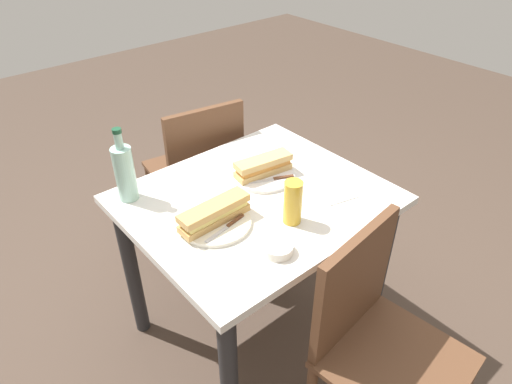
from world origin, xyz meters
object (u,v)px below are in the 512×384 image
Objects in this scene: knife_near at (227,226)px; plate_far at (263,175)px; dining_table at (256,224)px; knife_far at (274,179)px; baguette_sandwich_near at (214,213)px; beer_glass at (293,202)px; chair_near at (199,171)px; baguette_sandwich_far at (263,166)px; plate_near at (215,223)px; chair_far at (374,339)px; olive_bowl at (278,249)px; water_bottle at (125,172)px.

plate_far is at bearing -150.69° from knife_near.
knife_far is at bearing -167.25° from dining_table.
baguette_sandwich_near reaches higher than plate_far.
plate_far is 1.56× the size of beer_glass.
dining_table is 0.20m from plate_far.
beer_glass is at bearing 80.39° from chair_near.
plate_far is at bearing -90.00° from baguette_sandwich_far.
knife_far is (0.02, 0.56, 0.25)m from chair_near.
plate_near is 0.27m from beer_glass.
chair_near is 0.62m from knife_far.
chair_near is 0.58m from baguette_sandwich_far.
baguette_sandwich_near is 1.45× the size of knife_near.
chair_far is 1.00× the size of chair_near.
baguette_sandwich_far reaches higher than knife_near.
baguette_sandwich_far is at bearing 87.25° from chair_near.
plate_near is 0.95× the size of baguette_sandwich_near.
dining_table is 0.34m from olive_bowl.
chair_far is at bearing 88.40° from beer_glass.
baguette_sandwich_far is at bearing 90.00° from plate_far.
baguette_sandwich_near is at bearing 20.41° from plate_far.
plate_far is 0.30m from beer_glass.
beer_glass is at bearing 126.67° from water_bottle.
water_bottle is 1.78× the size of beer_glass.
baguette_sandwich_near is 0.27m from beer_glass.
olive_bowl is at bearing 54.87° from baguette_sandwich_far.
beer_glass reaches higher than plate_near.
baguette_sandwich_far is at bearing -150.69° from knife_near.
baguette_sandwich_near is 0.33m from knife_far.
beer_glass is 1.63× the size of olive_bowl.
baguette_sandwich_far is 2.44× the size of olive_bowl.
plate_far is at bearing -125.13° from olive_bowl.
chair_far reaches higher than plate_near.
chair_far is at bearing 89.08° from dining_table.
chair_near reaches higher than plate_near.
baguette_sandwich_near reaches higher than knife_far.
baguette_sandwich_near is at bearing -36.00° from beer_glass.
chair_near reaches higher than olive_bowl.
baguette_sandwich_near is at bearing 20.41° from baguette_sandwich_far.
chair_far reaches higher than olive_bowl.
beer_glass is (-0.21, 0.15, 0.03)m from baguette_sandwich_near.
chair_near is 0.56m from plate_far.
knife_near and knife_far have the same top height.
chair_near is 0.76m from baguette_sandwich_near.
baguette_sandwich_near and baguette_sandwich_far have the same top height.
baguette_sandwich_near reaches higher than plate_near.
water_bottle is at bearing -29.86° from knife_far.
chair_far reaches higher than plate_far.
beer_glass reaches higher than chair_far.
chair_far is 0.72m from plate_far.
knife_far is at bearing -169.57° from baguette_sandwich_near.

